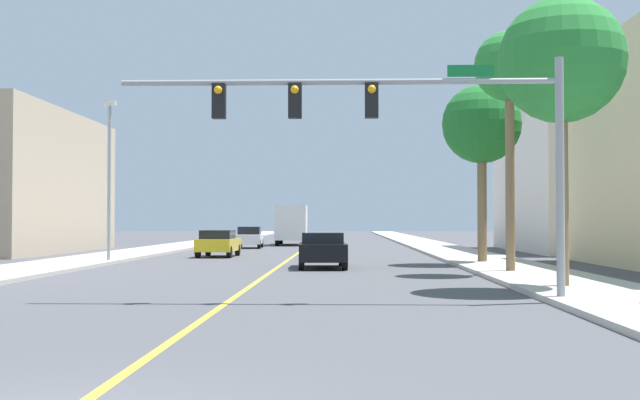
% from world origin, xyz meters
% --- Properties ---
extents(ground, '(192.00, 192.00, 0.00)m').
position_xyz_m(ground, '(0.00, 42.00, 0.00)').
color(ground, '#47474C').
extents(sidewalk_left, '(3.68, 168.00, 0.15)m').
position_xyz_m(sidewalk_left, '(-9.31, 42.00, 0.07)').
color(sidewalk_left, '#B2ADA3').
rests_on(sidewalk_left, ground).
extents(sidewalk_right, '(3.68, 168.00, 0.15)m').
position_xyz_m(sidewalk_right, '(9.31, 42.00, 0.07)').
color(sidewalk_right, '#B2ADA3').
rests_on(sidewalk_right, ground).
extents(lane_marking_center, '(0.16, 144.00, 0.01)m').
position_xyz_m(lane_marking_center, '(0.00, 42.00, 0.00)').
color(lane_marking_center, yellow).
rests_on(lane_marking_center, ground).
extents(building_right_far, '(10.47, 15.44, 11.15)m').
position_xyz_m(building_right_far, '(19.10, 42.49, 5.57)').
color(building_right_far, silver).
rests_on(building_right_far, ground).
extents(traffic_signal_mast, '(10.57, 0.36, 5.66)m').
position_xyz_m(traffic_signal_mast, '(4.14, 11.20, 4.34)').
color(traffic_signal_mast, gray).
rests_on(traffic_signal_mast, sidewalk_right).
extents(street_lamp, '(0.56, 0.28, 7.27)m').
position_xyz_m(street_lamp, '(-7.97, 27.55, 4.21)').
color(street_lamp, gray).
rests_on(street_lamp, sidewalk_left).
extents(palm_near, '(3.47, 3.47, 7.96)m').
position_xyz_m(palm_near, '(8.78, 14.21, 6.32)').
color(palm_near, brown).
rests_on(palm_near, sidewalk_right).
extents(palm_mid, '(2.53, 2.53, 8.63)m').
position_xyz_m(palm_mid, '(8.71, 20.58, 7.34)').
color(palm_mid, brown).
rests_on(palm_mid, sidewalk_right).
extents(palm_far, '(3.50, 3.50, 7.82)m').
position_xyz_m(palm_far, '(8.86, 26.95, 6.15)').
color(palm_far, brown).
rests_on(palm_far, sidewalk_right).
extents(car_black, '(2.08, 4.18, 1.45)m').
position_xyz_m(car_black, '(1.87, 24.33, 0.77)').
color(car_black, black).
rests_on(car_black, ground).
extents(car_white, '(1.92, 3.94, 1.52)m').
position_xyz_m(car_white, '(-3.96, 47.30, 0.78)').
color(car_white, white).
rests_on(car_white, ground).
extents(car_yellow, '(1.93, 3.90, 1.44)m').
position_xyz_m(car_yellow, '(-4.00, 33.95, 0.75)').
color(car_yellow, gold).
rests_on(car_yellow, ground).
extents(delivery_truck, '(2.54, 7.13, 3.14)m').
position_xyz_m(delivery_truck, '(-1.41, 54.25, 1.67)').
color(delivery_truck, red).
rests_on(delivery_truck, ground).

